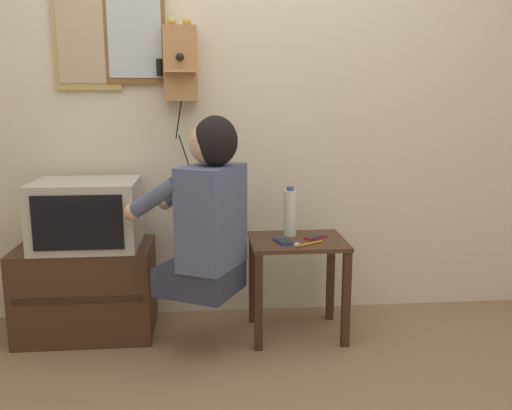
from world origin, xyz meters
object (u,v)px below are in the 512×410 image
at_px(cell_phone_held, 283,241).
at_px(toothbrush, 307,244).
at_px(framed_picture, 86,40).
at_px(wall_mirror, 134,24).
at_px(person, 207,211).
at_px(television, 87,214).
at_px(cell_phone_spare, 316,237).
at_px(wall_phone_antique, 180,63).
at_px(water_bottle, 290,213).

bearing_deg(cell_phone_held, toothbrush, -47.20).
distance_m(framed_picture, wall_mirror, 0.27).
distance_m(person, wall_mirror, 1.12).
xyz_separation_m(television, cell_phone_spare, (1.20, -0.07, -0.13)).
xyz_separation_m(wall_phone_antique, toothbrush, (0.63, -0.42, -0.91)).
bearing_deg(toothbrush, framed_picture, 36.94).
height_order(person, toothbrush, person).
distance_m(framed_picture, cell_phone_held, 1.50).
distance_m(television, framed_picture, 0.93).
distance_m(person, water_bottle, 0.53).
relative_size(wall_mirror, cell_phone_held, 4.56).
bearing_deg(framed_picture, cell_phone_held, -21.40).
relative_size(television, wall_phone_antique, 0.65).
bearing_deg(cell_phone_held, cell_phone_spare, 4.25).
relative_size(wall_phone_antique, cell_phone_held, 5.95).
relative_size(person, toothbrush, 5.32).
height_order(wall_phone_antique, water_bottle, wall_phone_antique).
relative_size(person, wall_mirror, 1.40).
xyz_separation_m(person, toothbrush, (0.50, 0.06, -0.19)).
distance_m(wall_phone_antique, framed_picture, 0.51).
bearing_deg(person, framed_picture, 78.17).
xyz_separation_m(wall_mirror, toothbrush, (0.87, -0.46, -1.11)).
height_order(television, wall_phone_antique, wall_phone_antique).
bearing_deg(wall_phone_antique, cell_phone_held, -34.42).
bearing_deg(cell_phone_held, wall_phone_antique, 129.15).
relative_size(cell_phone_spare, toothbrush, 0.83).
bearing_deg(person, wall_mirror, 63.36).
bearing_deg(cell_phone_spare, cell_phone_held, -106.36).
bearing_deg(framed_picture, water_bottle, -13.44).
distance_m(cell_phone_held, toothbrush, 0.13).
height_order(person, framed_picture, framed_picture).
bearing_deg(water_bottle, cell_phone_held, -112.61).
height_order(television, water_bottle, television).
xyz_separation_m(person, water_bottle, (0.45, 0.27, -0.07)).
bearing_deg(wall_phone_antique, person, -75.13).
distance_m(cell_phone_held, cell_phone_spare, 0.20).
height_order(television, cell_phone_held, television).
bearing_deg(framed_picture, person, -40.04).
height_order(wall_mirror, water_bottle, wall_mirror).
distance_m(cell_phone_held, water_bottle, 0.19).
relative_size(water_bottle, toothbrush, 1.64).
bearing_deg(water_bottle, cell_phone_spare, -28.81).
relative_size(cell_phone_spare, water_bottle, 0.51).
height_order(framed_picture, cell_phone_spare, framed_picture).
distance_m(wall_phone_antique, cell_phone_spare, 1.18).
xyz_separation_m(framed_picture, water_bottle, (1.07, -0.26, -0.91)).
xyz_separation_m(person, cell_phone_spare, (0.57, 0.20, -0.19)).
xyz_separation_m(wall_phone_antique, cell_phone_spare, (0.70, -0.28, -0.91)).
height_order(person, water_bottle, person).
height_order(person, cell_phone_held, person).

